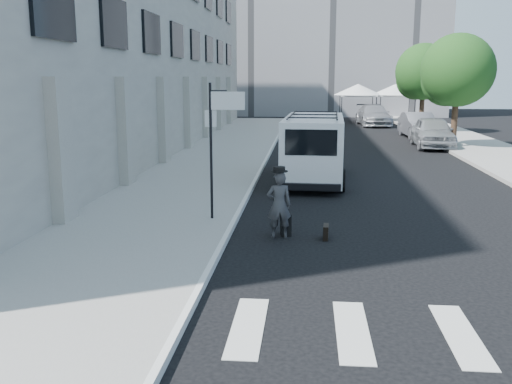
% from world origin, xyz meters
% --- Properties ---
extents(ground, '(120.00, 120.00, 0.00)m').
position_xyz_m(ground, '(0.00, 0.00, 0.00)').
color(ground, black).
rests_on(ground, ground).
extents(sidewalk_left, '(4.50, 48.00, 0.15)m').
position_xyz_m(sidewalk_left, '(-4.25, 16.00, 0.07)').
color(sidewalk_left, gray).
rests_on(sidewalk_left, ground).
extents(sidewalk_right, '(4.00, 56.00, 0.15)m').
position_xyz_m(sidewalk_right, '(9.00, 20.00, 0.07)').
color(sidewalk_right, gray).
rests_on(sidewalk_right, ground).
extents(building_left, '(10.00, 44.00, 12.00)m').
position_xyz_m(building_left, '(-11.50, 18.00, 6.00)').
color(building_left, gray).
rests_on(building_left, ground).
extents(sign_pole, '(1.03, 0.07, 3.50)m').
position_xyz_m(sign_pole, '(-2.36, 3.20, 2.65)').
color(sign_pole, black).
rests_on(sign_pole, sidewalk_left).
extents(tree_near, '(3.80, 3.83, 6.03)m').
position_xyz_m(tree_near, '(7.50, 20.15, 3.97)').
color(tree_near, black).
rests_on(tree_near, ground).
extents(tree_far, '(3.80, 3.83, 6.03)m').
position_xyz_m(tree_far, '(7.50, 29.15, 3.97)').
color(tree_far, black).
rests_on(tree_far, ground).
extents(tent_left, '(4.00, 4.00, 3.20)m').
position_xyz_m(tent_left, '(4.00, 38.00, 2.71)').
color(tent_left, black).
rests_on(tent_left, ground).
extents(tent_right, '(4.00, 4.00, 3.20)m').
position_xyz_m(tent_right, '(7.20, 38.50, 2.71)').
color(tent_right, black).
rests_on(tent_right, ground).
extents(businessman, '(0.65, 0.49, 1.61)m').
position_xyz_m(businessman, '(-0.78, 2.00, 0.80)').
color(businessman, '#39393B').
rests_on(businessman, ground).
extents(briefcase, '(0.14, 0.45, 0.34)m').
position_xyz_m(briefcase, '(0.34, 2.00, 0.17)').
color(briefcase, black).
rests_on(briefcase, ground).
extents(suitcase, '(0.29, 0.41, 1.04)m').
position_xyz_m(suitcase, '(-0.63, 2.27, 0.28)').
color(suitcase, black).
rests_on(suitcase, ground).
extents(cargo_van, '(2.44, 6.37, 2.36)m').
position_xyz_m(cargo_van, '(0.10, 9.87, 1.22)').
color(cargo_van, white).
rests_on(cargo_van, ground).
extents(parked_car_a, '(2.23, 5.01, 1.68)m').
position_xyz_m(parked_car_a, '(6.63, 20.53, 0.84)').
color(parked_car_a, '#999CA0').
rests_on(parked_car_a, ground).
extents(parked_car_b, '(1.90, 4.87, 1.58)m').
position_xyz_m(parked_car_b, '(6.80, 25.68, 0.79)').
color(parked_car_b, '#5B5D63').
rests_on(parked_car_b, ground).
extents(parked_car_c, '(2.60, 5.74, 1.63)m').
position_xyz_m(parked_car_c, '(5.00, 34.68, 0.81)').
color(parked_car_c, gray).
rests_on(parked_car_c, ground).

